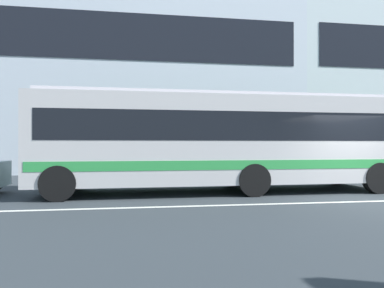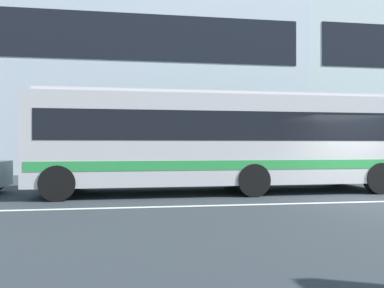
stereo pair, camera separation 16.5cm
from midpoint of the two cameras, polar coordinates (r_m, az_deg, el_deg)
The scene contains 5 objects.
ground_plane at distance 10.65m, azimuth 29.06°, elevation -8.60°, with size 160.00×160.00×0.00m, color #2F363A.
lane_centre_line at distance 10.65m, azimuth 29.06°, elevation -8.58°, with size 60.00×0.16×0.01m, color silver.
hedge_row_far at distance 16.38m, azimuth 17.91°, elevation -4.14°, with size 21.55×1.10×0.87m, color #1F5E28.
apartment_block_left at distance 23.71m, azimuth -10.97°, elevation 11.61°, with size 20.93×10.02×12.84m.
transit_bus at distance 11.13m, azimuth 4.55°, elevation 0.92°, with size 11.89×2.75×3.22m.
Camera 1 is at (-6.47, -8.36, 1.56)m, focal length 31.00 mm.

